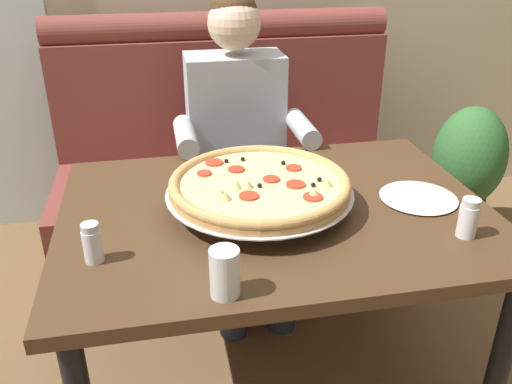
# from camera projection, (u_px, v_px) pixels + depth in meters

# --- Properties ---
(booth_bench) EXTENTS (1.61, 0.78, 1.13)m
(booth_bench) POSITION_uv_depth(u_px,v_px,m) (231.00, 178.00, 2.58)
(booth_bench) COLOR brown
(booth_bench) RESTS_ON ground_plane
(dining_table) EXTENTS (1.28, 0.93, 0.73)m
(dining_table) POSITION_uv_depth(u_px,v_px,m) (275.00, 231.00, 1.65)
(dining_table) COLOR #4C331E
(dining_table) RESTS_ON ground_plane
(diner_main) EXTENTS (0.54, 0.64, 1.27)m
(diner_main) POSITION_uv_depth(u_px,v_px,m) (240.00, 136.00, 2.21)
(diner_main) COLOR #2D3342
(diner_main) RESTS_ON ground_plane
(pizza) EXTENTS (0.56, 0.56, 0.11)m
(pizza) POSITION_uv_depth(u_px,v_px,m) (260.00, 185.00, 1.58)
(pizza) COLOR silver
(pizza) RESTS_ON dining_table
(shaker_oregano) EXTENTS (0.05, 0.05, 0.11)m
(shaker_oregano) POSITION_uv_depth(u_px,v_px,m) (93.00, 245.00, 1.34)
(shaker_oregano) COLOR white
(shaker_oregano) RESTS_ON dining_table
(shaker_pepper_flakes) EXTENTS (0.05, 0.05, 0.11)m
(shaker_pepper_flakes) POSITION_uv_depth(u_px,v_px,m) (468.00, 221.00, 1.45)
(shaker_pepper_flakes) COLOR white
(shaker_pepper_flakes) RESTS_ON dining_table
(plate_near_left) EXTENTS (0.24, 0.24, 0.02)m
(plate_near_left) POSITION_uv_depth(u_px,v_px,m) (418.00, 196.00, 1.66)
(plate_near_left) COLOR white
(plate_near_left) RESTS_ON dining_table
(drinking_glass) EXTENTS (0.07, 0.07, 0.12)m
(drinking_glass) POSITION_uv_depth(u_px,v_px,m) (225.00, 275.00, 1.22)
(drinking_glass) COLOR silver
(drinking_glass) RESTS_ON dining_table
(potted_plant) EXTENTS (0.36, 0.36, 0.70)m
(potted_plant) POSITION_uv_depth(u_px,v_px,m) (467.00, 166.00, 2.73)
(potted_plant) COLOR brown
(potted_plant) RESTS_ON ground_plane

